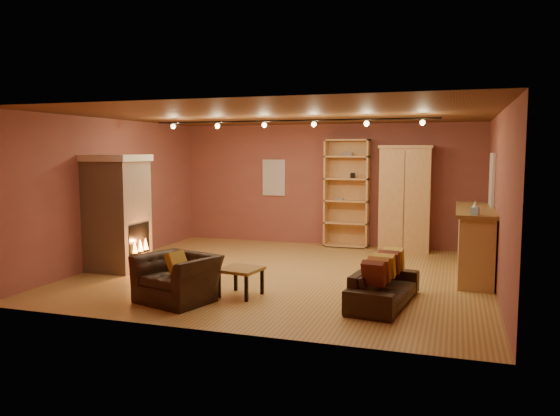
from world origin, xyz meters
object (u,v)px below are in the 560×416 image
(armoire, at_px, (405,198))
(coffee_table, at_px, (241,272))
(bookcase, at_px, (347,192))
(loveseat, at_px, (384,279))
(armchair, at_px, (177,270))
(fireplace, at_px, (117,213))
(bar_counter, at_px, (475,242))

(armoire, bearing_deg, coffee_table, -113.61)
(armoire, bearing_deg, bookcase, 172.84)
(loveseat, xyz_separation_m, armchair, (-2.88, -0.79, 0.10))
(fireplace, xyz_separation_m, bookcase, (3.54, 3.72, 0.18))
(bar_counter, bearing_deg, armoire, 123.73)
(bookcase, xyz_separation_m, armoire, (1.31, -0.16, -0.09))
(armchair, distance_m, coffee_table, 0.95)
(bookcase, relative_size, loveseat, 1.37)
(bar_counter, height_order, armchair, bar_counter)
(bookcase, bearing_deg, armchair, -105.36)
(armoire, bearing_deg, loveseat, -88.58)
(armoire, relative_size, bar_counter, 0.92)
(armchair, bearing_deg, bookcase, 91.67)
(bookcase, height_order, loveseat, bookcase)
(bar_counter, bearing_deg, bookcase, 140.25)
(fireplace, distance_m, bookcase, 5.14)
(armoire, xyz_separation_m, loveseat, (0.11, -4.36, -0.80))
(bar_counter, relative_size, coffee_table, 3.85)
(bookcase, height_order, bar_counter, bookcase)
(loveseat, bearing_deg, coffee_table, 103.66)
(armoire, relative_size, armchair, 1.92)
(fireplace, xyz_separation_m, armoire, (4.85, 3.56, 0.10))
(bookcase, xyz_separation_m, loveseat, (1.42, -4.52, -0.89))
(bookcase, bearing_deg, bar_counter, -39.75)
(armoire, bearing_deg, armchair, -118.26)
(fireplace, xyz_separation_m, loveseat, (4.96, -0.80, -0.70))
(loveseat, relative_size, armchair, 1.48)
(loveseat, distance_m, coffee_table, 2.13)
(bookcase, relative_size, coffee_table, 3.76)
(bookcase, distance_m, armchair, 5.57)
(armchair, xyz_separation_m, coffee_table, (0.76, 0.56, -0.09))
(fireplace, bearing_deg, bar_counter, 13.32)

